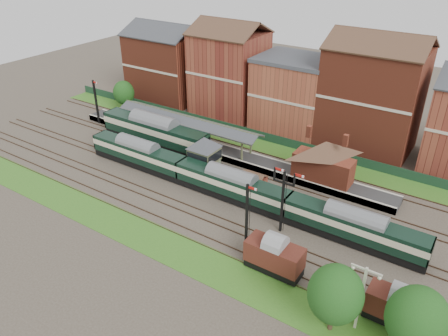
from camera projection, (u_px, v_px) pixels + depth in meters
The scene contains 21 objects.
ground at pixel (209, 191), 58.83m from camera, with size 160.00×160.00×0.00m, color #473D33.
grass_back at pixel (266, 147), 70.47m from camera, with size 90.00×4.50×0.06m, color #2D6619.
grass_front at pixel (149, 237), 50.07m from camera, with size 90.00×5.00×0.06m, color #2D6619.
fence at pixel (272, 138), 71.57m from camera, with size 90.00×0.12×1.50m, color #193823.
platform at pixel (219, 151), 68.09m from camera, with size 55.00×3.40×1.00m, color #2D2D2D.
signal_box at pixel (204, 155), 61.08m from camera, with size 5.40×5.40×6.00m.
brick_hut at pixel (253, 184), 58.21m from camera, with size 3.20×2.64×2.94m.
station_building at pixel (324, 160), 58.23m from camera, with size 8.10×8.10×5.90m.
canopy at pixel (187, 119), 68.98m from camera, with size 26.00×3.89×4.08m.
semaphore_bracket at pixel (283, 198), 48.95m from camera, with size 3.60×0.25×8.18m.
semaphore_platform_end at pixel (96, 101), 77.05m from camera, with size 1.23×0.25×8.00m.
semaphore_siding at pixel (247, 215), 46.88m from camera, with size 1.23×0.25×8.00m.
yard_lamp at pixel (361, 295), 36.96m from camera, with size 2.60×0.22×7.00m.
town_backdrop at pixel (292, 90), 73.71m from camera, with size 69.00×10.00×16.00m.
dmu_train at pixel (231, 185), 56.04m from camera, with size 48.52×2.55×3.73m.
platform_railcar at pixel (155, 131), 69.54m from camera, with size 19.64×3.09×4.52m.
goods_van_a at pixel (274, 256), 44.29m from camera, with size 5.90×2.56×3.58m.
goods_van_c at pixel (399, 308), 38.40m from camera, with size 5.62×2.43×3.41m.
tree_near at pixel (417, 320), 34.24m from camera, with size 4.98×4.98×7.20m.
tree_far at pixel (335, 294), 36.75m from camera, with size 4.77×4.77×6.95m.
tree_back at pixel (124, 93), 82.87m from camera, with size 3.99×3.99×5.83m.
Camera 1 is at (29.16, -40.46, 31.42)m, focal length 35.00 mm.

